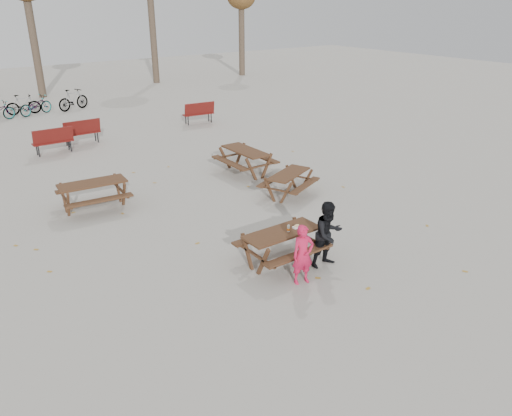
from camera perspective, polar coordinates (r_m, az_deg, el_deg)
ground at (r=11.55m, az=2.92°, el=-6.15°), size 80.00×80.00×0.00m
main_picnic_table at (r=11.28m, az=2.98°, el=-3.55°), size 1.80×1.45×0.78m
food_tray at (r=11.38m, az=4.65°, el=-2.19°), size 0.18×0.11×0.03m
bread_roll at (r=11.36m, az=4.66°, el=-2.00°), size 0.14×0.06×0.05m
soda_bottle at (r=11.16m, az=3.73°, el=-2.38°), size 0.07×0.07×0.17m
child at (r=10.49m, az=5.38°, el=-5.33°), size 0.54×0.42×1.32m
adult at (r=11.17m, az=8.26°, el=-2.99°), size 0.76×0.60×1.54m
picnic_table_east at (r=15.25m, az=3.75°, el=2.75°), size 2.04×1.87×0.71m
picnic_table_north at (r=14.94m, az=-18.03°, el=1.37°), size 1.97×1.64×0.80m
picnic_table_far at (r=17.18m, az=-1.23°, el=5.35°), size 1.55×1.92×0.82m
park_bench_row at (r=21.62m, az=-19.97°, el=7.97°), size 12.96×1.64×1.03m
bicycle_row at (r=28.18m, az=-26.28°, el=10.19°), size 8.60×1.79×1.11m
fallen_leaves at (r=13.61m, az=-1.99°, el=-1.38°), size 11.00×11.00×0.01m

